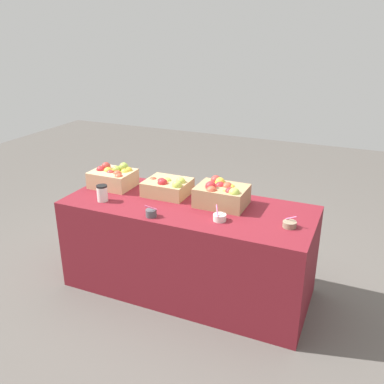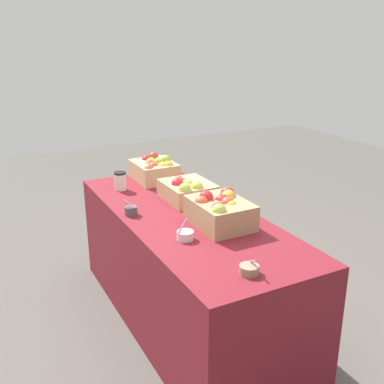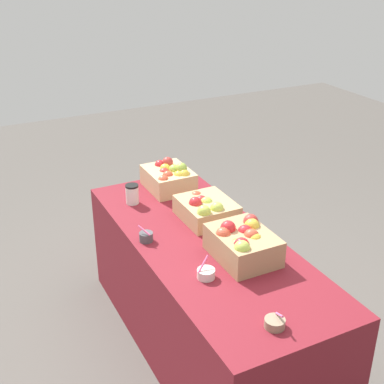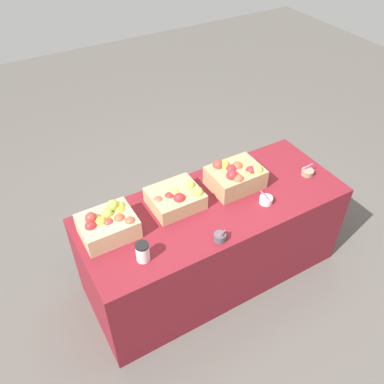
# 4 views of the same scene
# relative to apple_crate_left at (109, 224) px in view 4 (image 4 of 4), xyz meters

# --- Properties ---
(ground_plane) EXTENTS (10.00, 10.00, 0.00)m
(ground_plane) POSITION_rel_apple_crate_left_xyz_m (0.72, -0.10, -0.82)
(ground_plane) COLOR #56514C
(table) EXTENTS (1.90, 0.76, 0.74)m
(table) POSITION_rel_apple_crate_left_xyz_m (0.72, -0.10, -0.45)
(table) COLOR maroon
(table) RESTS_ON ground_plane
(apple_crate_left) EXTENTS (0.34, 0.28, 0.20)m
(apple_crate_left) POSITION_rel_apple_crate_left_xyz_m (0.00, 0.00, 0.00)
(apple_crate_left) COLOR tan
(apple_crate_left) RESTS_ON table
(apple_crate_middle) EXTENTS (0.34, 0.30, 0.16)m
(apple_crate_middle) POSITION_rel_apple_crate_left_xyz_m (0.49, 0.02, -0.02)
(apple_crate_middle) COLOR tan
(apple_crate_middle) RESTS_ON table
(apple_crate_right) EXTENTS (0.37, 0.28, 0.20)m
(apple_crate_right) POSITION_rel_apple_crate_left_xyz_m (0.96, -0.01, 0.01)
(apple_crate_right) COLOR tan
(apple_crate_right) RESTS_ON table
(sample_bowl_near) EXTENTS (0.09, 0.08, 0.10)m
(sample_bowl_near) POSITION_rel_apple_crate_left_xyz_m (0.58, -0.40, -0.06)
(sample_bowl_near) COLOR #4C4C51
(sample_bowl_near) RESTS_ON table
(sample_bowl_mid) EXTENTS (0.09, 0.09, 0.09)m
(sample_bowl_mid) POSITION_rel_apple_crate_left_xyz_m (1.51, -0.18, -0.06)
(sample_bowl_mid) COLOR gray
(sample_bowl_mid) RESTS_ON table
(sample_bowl_far) EXTENTS (0.09, 0.10, 0.11)m
(sample_bowl_far) POSITION_rel_apple_crate_left_xyz_m (1.04, -0.27, -0.06)
(sample_bowl_far) COLOR silver
(sample_bowl_far) RESTS_ON table
(coffee_cup) EXTENTS (0.08, 0.08, 0.13)m
(coffee_cup) POSITION_rel_apple_crate_left_xyz_m (0.09, -0.30, -0.02)
(coffee_cup) COLOR silver
(coffee_cup) RESTS_ON table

